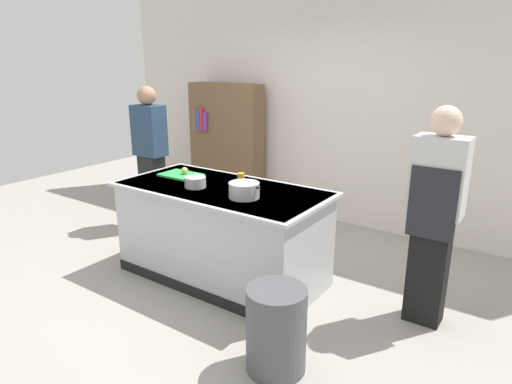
{
  "coord_description": "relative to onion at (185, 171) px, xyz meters",
  "views": [
    {
      "loc": [
        2.51,
        -3.05,
        2.05
      ],
      "look_at": [
        0.25,
        0.2,
        0.85
      ],
      "focal_mm": 31.48,
      "sensor_mm": 36.0,
      "label": 1
    }
  ],
  "objects": [
    {
      "name": "juice_cup",
      "position": [
        0.62,
        0.1,
        -0.01
      ],
      "size": [
        0.07,
        0.07,
        0.1
      ],
      "primitive_type": "cylinder",
      "color": "yellow",
      "rests_on": "counter_island"
    },
    {
      "name": "trash_bin",
      "position": [
        1.69,
        -0.95,
        -0.65
      ],
      "size": [
        0.41,
        0.41,
        0.6
      ],
      "primitive_type": "cylinder",
      "color": "#4C4C51",
      "rests_on": "ground_plane"
    },
    {
      "name": "mixing_bowl",
      "position": [
        0.36,
        -0.24,
        -0.01
      ],
      "size": [
        0.19,
        0.19,
        0.1
      ],
      "primitive_type": "cylinder",
      "color": "#B7BABF",
      "rests_on": "counter_island"
    },
    {
      "name": "back_wall",
      "position": [
        0.56,
        1.99,
        0.54
      ],
      "size": [
        6.4,
        0.12,
        3.0
      ],
      "primitive_type": "cube",
      "color": "silver",
      "rests_on": "ground_plane"
    },
    {
      "name": "ground_plane",
      "position": [
        0.56,
        -0.11,
        -0.96
      ],
      "size": [
        10.0,
        10.0,
        0.0
      ],
      "primitive_type": "plane",
      "color": "#9E9991"
    },
    {
      "name": "counter_island",
      "position": [
        0.56,
        -0.11,
        -0.49
      ],
      "size": [
        1.98,
        0.98,
        0.9
      ],
      "color": "#B7BABF",
      "rests_on": "ground_plane"
    },
    {
      "name": "bookshelf",
      "position": [
        -0.81,
        1.69,
        -0.1
      ],
      "size": [
        1.1,
        0.31,
        1.7
      ],
      "color": "brown",
      "rests_on": "ground_plane"
    },
    {
      "name": "onion",
      "position": [
        0.0,
        0.0,
        0.0
      ],
      "size": [
        0.07,
        0.07,
        0.07
      ],
      "primitive_type": "sphere",
      "color": "tan",
      "rests_on": "cutting_board"
    },
    {
      "name": "person_guest",
      "position": [
        -1.03,
        0.49,
        -0.04
      ],
      "size": [
        0.38,
        0.24,
        1.72
      ],
      "rotation": [
        0.0,
        0.0,
        -1.29
      ],
      "color": "black",
      "rests_on": "ground_plane"
    },
    {
      "name": "cutting_board",
      "position": [
        -0.03,
        -0.02,
        -0.05
      ],
      "size": [
        0.4,
        0.28,
        0.02
      ],
      "primitive_type": "cube",
      "color": "green",
      "rests_on": "counter_island"
    },
    {
      "name": "person_chef",
      "position": [
        2.35,
        0.23,
        -0.04
      ],
      "size": [
        0.38,
        0.25,
        1.72
      ],
      "rotation": [
        0.0,
        0.0,
        1.53
      ],
      "color": "black",
      "rests_on": "ground_plane"
    },
    {
      "name": "stock_pot",
      "position": [
        0.91,
        -0.24,
        0.01
      ],
      "size": [
        0.33,
        0.26,
        0.13
      ],
      "color": "#B7BABF",
      "rests_on": "counter_island"
    }
  ]
}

